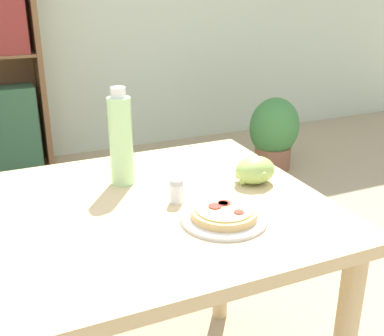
# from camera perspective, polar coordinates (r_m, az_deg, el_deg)

# --- Properties ---
(dining_table) EXTENTS (1.18, 0.82, 0.74)m
(dining_table) POSITION_cam_1_polar(r_m,az_deg,el_deg) (1.30, -10.28, -9.44)
(dining_table) COLOR #D1B27F
(dining_table) RESTS_ON ground_plane
(pizza_on_plate) EXTENTS (0.22, 0.22, 0.04)m
(pizza_on_plate) POSITION_cam_1_polar(r_m,az_deg,el_deg) (1.20, 3.82, -5.60)
(pizza_on_plate) COLOR white
(pizza_on_plate) RESTS_ON dining_table
(grape_bunch) EXTENTS (0.12, 0.10, 0.08)m
(grape_bunch) POSITION_cam_1_polar(r_m,az_deg,el_deg) (1.41, 7.49, -0.26)
(grape_bunch) COLOR #A8CC66
(grape_bunch) RESTS_ON dining_table
(drink_bottle) EXTENTS (0.07, 0.07, 0.28)m
(drink_bottle) POSITION_cam_1_polar(r_m,az_deg,el_deg) (1.38, -8.44, 3.35)
(drink_bottle) COLOR #B7EAA3
(drink_bottle) RESTS_ON dining_table
(salt_shaker) EXTENTS (0.04, 0.04, 0.07)m
(salt_shaker) POSITION_cam_1_polar(r_m,az_deg,el_deg) (1.28, -1.84, -2.77)
(salt_shaker) COLOR white
(salt_shaker) RESTS_ON dining_table
(potted_plant_floor) EXTENTS (0.37, 0.31, 0.52)m
(potted_plant_floor) POSITION_cam_1_polar(r_m,az_deg,el_deg) (3.49, 9.69, 4.14)
(potted_plant_floor) COLOR #8E5B42
(potted_plant_floor) RESTS_ON ground_plane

